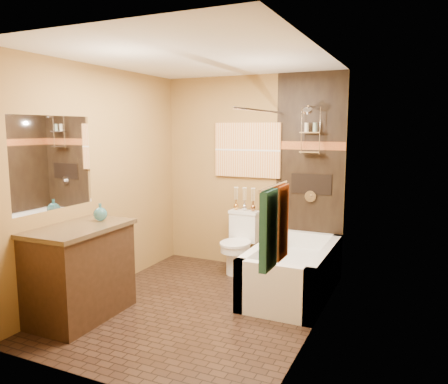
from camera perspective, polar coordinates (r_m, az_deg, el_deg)
The scene contains 23 objects.
floor at distance 4.68m, azimuth -3.47°, elevation -14.69°, with size 3.00×3.00×0.00m, color black.
wall_left at distance 5.03m, azimuth -15.76°, elevation 1.39°, with size 0.02×3.00×2.50m, color olive.
wall_right at distance 3.93m, azimuth 11.98°, elevation -0.34°, with size 0.02×3.00×2.50m, color olive.
wall_back at distance 5.71m, azimuth 3.54°, elevation 2.48°, with size 2.40×0.02×2.50m, color olive.
wall_front at distance 3.13m, azimuth -16.76°, elevation -2.72°, with size 2.40×0.02×2.50m, color olive.
ceiling at distance 4.36m, azimuth -3.78°, elevation 17.15°, with size 3.00×3.00×0.00m, color silver.
alcove_tile_back at distance 5.46m, azimuth 11.10°, elevation 2.08°, with size 0.85×0.01×2.50m, color black.
alcove_tile_right at distance 4.66m, azimuth 13.88°, elevation 0.94°, with size 0.01×1.50×2.50m, color black.
mosaic_band_back at distance 5.43m, azimuth 11.19°, elevation 5.96°, with size 0.85×0.01×0.10m, color maroon.
mosaic_band_right at distance 4.63m, azimuth 13.92°, elevation 5.49°, with size 0.01×1.50×0.10m, color maroon.
alcove_niche at distance 5.46m, azimuth 11.31°, elevation 1.02°, with size 0.50×0.01×0.25m, color black.
shower_fixtures at distance 5.32m, azimuth 11.21°, elevation 6.41°, with size 0.24×0.33×1.16m.
curtain_rod at distance 4.84m, azimuth 4.85°, elevation 10.55°, with size 0.03×0.03×1.55m, color silver.
towel_bar at distance 2.91m, azimuth 6.54°, elevation 0.77°, with size 0.02×0.02×0.55m, color silver.
towel_teal at distance 2.84m, azimuth 5.82°, elevation -4.97°, with size 0.05×0.22×0.52m, color #1E5165.
towel_rust at distance 3.08m, azimuth 7.40°, elevation -3.94°, with size 0.05×0.22×0.52m, color brown.
sunset_painting at distance 5.68m, azimuth 3.07°, elevation 5.49°, with size 0.90×0.04×0.70m, color orange.
vanity_mirror at distance 4.50m, azimuth -21.39°, elevation 3.55°, with size 0.01×1.00×0.90m, color white.
bathtub at distance 4.98m, azimuth 9.00°, elevation -10.63°, with size 0.80×1.50×0.55m.
toilet at distance 5.62m, azimuth 2.00°, elevation -6.55°, with size 0.39×0.58×0.77m.
vanity at distance 4.52m, azimuth -18.32°, elevation -9.81°, with size 0.64×1.03×0.91m.
teal_bottle at distance 4.55m, azimuth -15.86°, elevation -2.55°, with size 0.14×0.14×0.22m, color #29707D, non-canonical shape.
bud_vases at distance 5.66m, azimuth 2.70°, elevation -0.83°, with size 0.30×0.06×0.30m.
Camera 1 is at (2.05, -3.79, 1.83)m, focal length 35.00 mm.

